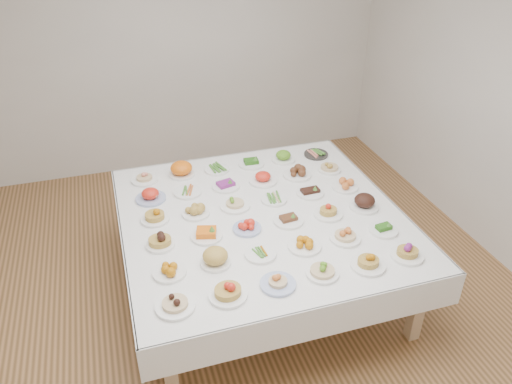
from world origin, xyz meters
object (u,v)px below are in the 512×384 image
object	(u,v)px
display_table	(261,221)
dish_18	(154,214)
dish_0	(175,300)
dish_35	(316,153)

from	to	relation	value
display_table	dish_18	distance (m)	0.88
display_table	dish_0	size ratio (longest dim) A/B	8.91
dish_35	dish_0	bearing A→B (deg)	-135.21
dish_0	display_table	bearing A→B (deg)	44.77
display_table	dish_35	bearing A→B (deg)	44.81
dish_0	dish_35	bearing A→B (deg)	44.79
display_table	dish_35	xyz separation A→B (m)	(0.85, 0.85, 0.09)
display_table	dish_35	distance (m)	1.21
display_table	dish_35	size ratio (longest dim) A/B	9.47
dish_0	dish_18	bearing A→B (deg)	89.48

